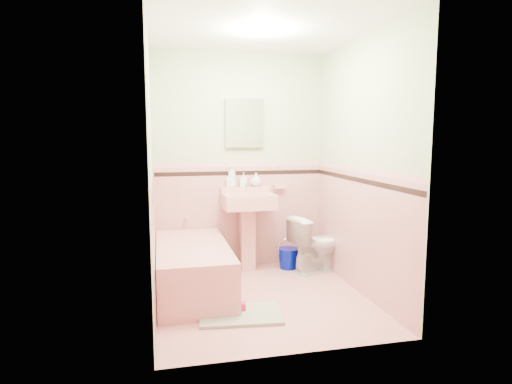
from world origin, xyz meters
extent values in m
plane|color=#D7918D|center=(0.00, 0.00, 0.00)|extent=(2.20, 2.20, 0.00)
plane|color=white|center=(0.00, 0.00, 2.50)|extent=(2.20, 2.20, 0.00)
plane|color=#F3E2C6|center=(0.00, 1.10, 1.25)|extent=(2.50, 0.00, 2.50)
plane|color=#F3E2C6|center=(0.00, -1.10, 1.25)|extent=(2.50, 0.00, 2.50)
plane|color=#F3E2C6|center=(-1.00, 0.00, 1.25)|extent=(0.00, 2.50, 2.50)
plane|color=#F3E2C6|center=(1.00, 0.00, 1.25)|extent=(0.00, 2.50, 2.50)
plane|color=#DA9792|center=(0.00, 1.09, 0.60)|extent=(2.00, 0.00, 2.00)
plane|color=#DA9792|center=(0.00, -1.09, 0.60)|extent=(2.00, 0.00, 2.00)
plane|color=#DA9792|center=(-0.99, 0.00, 0.60)|extent=(0.00, 2.20, 2.20)
plane|color=#DA9792|center=(0.99, 0.00, 0.60)|extent=(0.00, 2.20, 2.20)
plane|color=black|center=(0.00, 1.08, 1.12)|extent=(2.00, 0.00, 2.00)
plane|color=black|center=(0.00, -1.08, 1.12)|extent=(2.00, 0.00, 2.00)
plane|color=black|center=(-0.98, 0.00, 1.12)|extent=(0.00, 2.20, 2.20)
plane|color=black|center=(0.98, 0.00, 1.12)|extent=(0.00, 2.20, 2.20)
plane|color=#D79494|center=(0.00, 1.08, 1.22)|extent=(2.00, 0.00, 2.00)
plane|color=#D79494|center=(0.00, -1.08, 1.22)|extent=(2.00, 0.00, 2.00)
plane|color=#D79494|center=(-0.98, 0.00, 1.22)|extent=(0.00, 2.20, 2.20)
plane|color=#D79494|center=(0.98, 0.00, 1.22)|extent=(0.00, 2.20, 2.20)
cube|color=#D28D88|center=(-0.63, 0.33, 0.23)|extent=(0.70, 1.50, 0.45)
cylinder|color=silver|center=(-0.63, 1.05, 0.63)|extent=(0.04, 0.12, 0.04)
cylinder|color=silver|center=(0.05, 1.00, 0.95)|extent=(0.02, 0.02, 0.10)
cube|color=white|center=(0.05, 1.07, 1.70)|extent=(0.45, 0.04, 0.56)
cube|color=#D28D88|center=(0.47, 1.06, 0.95)|extent=(0.13, 0.08, 0.04)
imported|color=#B2B2B2|center=(-0.11, 1.04, 1.09)|extent=(0.12, 0.12, 0.25)
imported|color=#B2B2B2|center=(0.03, 1.04, 1.05)|extent=(0.09, 0.09, 0.17)
imported|color=#B2B2B2|center=(0.18, 1.04, 1.04)|extent=(0.16, 0.16, 0.16)
cylinder|color=white|center=(-0.16, 1.04, 1.02)|extent=(0.04, 0.04, 0.12)
imported|color=white|center=(0.82, 0.68, 0.32)|extent=(0.70, 0.50, 0.64)
cube|color=gray|center=(-0.28, -0.37, 0.01)|extent=(0.75, 0.54, 0.03)
cube|color=#BF1E59|center=(-0.30, -0.29, 0.06)|extent=(0.17, 0.11, 0.06)
camera|label=1|loc=(-0.94, -3.88, 1.55)|focal=30.29mm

